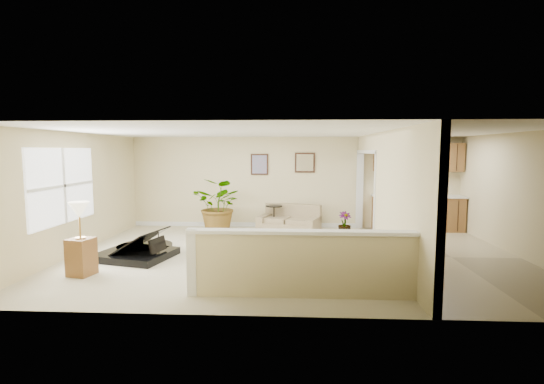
# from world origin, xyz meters

# --- Properties ---
(floor) EXTENTS (9.00, 9.00, 0.00)m
(floor) POSITION_xyz_m (0.00, 0.00, 0.00)
(floor) COLOR beige
(floor) RESTS_ON ground
(back_wall) EXTENTS (9.00, 0.04, 2.50)m
(back_wall) POSITION_xyz_m (0.00, 3.00, 1.25)
(back_wall) COLOR beige
(back_wall) RESTS_ON floor
(front_wall) EXTENTS (9.00, 0.04, 2.50)m
(front_wall) POSITION_xyz_m (0.00, -3.00, 1.25)
(front_wall) COLOR beige
(front_wall) RESTS_ON floor
(left_wall) EXTENTS (0.04, 6.00, 2.50)m
(left_wall) POSITION_xyz_m (-4.50, 0.00, 1.25)
(left_wall) COLOR beige
(left_wall) RESTS_ON floor
(right_wall) EXTENTS (0.04, 6.00, 2.50)m
(right_wall) POSITION_xyz_m (4.50, 0.00, 1.25)
(right_wall) COLOR beige
(right_wall) RESTS_ON floor
(ceiling) EXTENTS (9.00, 6.00, 0.04)m
(ceiling) POSITION_xyz_m (0.00, 0.00, 2.50)
(ceiling) COLOR white
(ceiling) RESTS_ON back_wall
(kitchen_vinyl) EXTENTS (2.70, 6.00, 0.01)m
(kitchen_vinyl) POSITION_xyz_m (3.15, 0.00, 0.00)
(kitchen_vinyl) COLOR #9B8E69
(kitchen_vinyl) RESTS_ON floor
(interior_partition) EXTENTS (0.18, 5.99, 2.50)m
(interior_partition) POSITION_xyz_m (1.80, 0.25, 1.22)
(interior_partition) COLOR beige
(interior_partition) RESTS_ON floor
(pony_half_wall) EXTENTS (3.42, 0.22, 1.00)m
(pony_half_wall) POSITION_xyz_m (0.08, -2.30, 0.52)
(pony_half_wall) COLOR beige
(pony_half_wall) RESTS_ON floor
(left_window) EXTENTS (0.05, 2.15, 1.45)m
(left_window) POSITION_xyz_m (-4.49, -0.50, 1.45)
(left_window) COLOR white
(left_window) RESTS_ON left_wall
(wall_art_left) EXTENTS (0.48, 0.04, 0.58)m
(wall_art_left) POSITION_xyz_m (-0.95, 2.97, 1.75)
(wall_art_left) COLOR #311B12
(wall_art_left) RESTS_ON back_wall
(wall_mirror) EXTENTS (0.55, 0.04, 0.55)m
(wall_mirror) POSITION_xyz_m (0.30, 2.97, 1.80)
(wall_mirror) COLOR #311B12
(wall_mirror) RESTS_ON back_wall
(kitchen_cabinets) EXTENTS (2.36, 0.65, 2.33)m
(kitchen_cabinets) POSITION_xyz_m (3.19, 2.73, 0.87)
(kitchen_cabinets) COLOR brown
(kitchen_cabinets) RESTS_ON floor
(piano) EXTENTS (1.79, 1.80, 1.27)m
(piano) POSITION_xyz_m (-3.18, -0.25, 0.53)
(piano) COLOR black
(piano) RESTS_ON floor
(piano_bench) EXTENTS (0.45, 0.80, 0.52)m
(piano_bench) POSITION_xyz_m (-1.25, -0.20, 0.26)
(piano_bench) COLOR black
(piano_bench) RESTS_ON floor
(loveseat) EXTENTS (1.84, 1.36, 0.90)m
(loveseat) POSITION_xyz_m (-0.13, 2.56, 0.34)
(loveseat) COLOR #96805F
(loveseat) RESTS_ON floor
(accent_table) EXTENTS (0.45, 0.45, 0.65)m
(accent_table) POSITION_xyz_m (-0.53, 2.64, 0.42)
(accent_table) COLOR black
(accent_table) RESTS_ON floor
(palm_plant) EXTENTS (1.58, 1.48, 1.42)m
(palm_plant) POSITION_xyz_m (-1.92, 2.15, 0.70)
(palm_plant) COLOR black
(palm_plant) RESTS_ON floor
(small_plant) EXTENTS (0.41, 0.41, 0.59)m
(small_plant) POSITION_xyz_m (1.29, 2.02, 0.25)
(small_plant) COLOR black
(small_plant) RESTS_ON floor
(lamp_stand) EXTENTS (0.45, 0.45, 1.27)m
(lamp_stand) POSITION_xyz_m (-3.64, -1.47, 0.54)
(lamp_stand) COLOR brown
(lamp_stand) RESTS_ON floor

